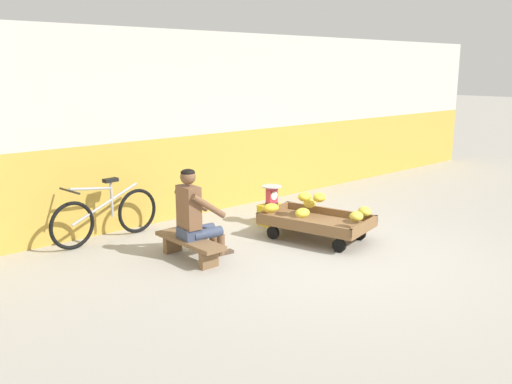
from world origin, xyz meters
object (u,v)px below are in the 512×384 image
object	(u,v)px
low_bench	(190,244)
plastic_crate	(272,214)
banana_cart	(316,223)
vendor_seated	(195,214)
weighing_scale	(272,195)
bicycle_near_left	(106,216)
shopping_bag	(299,218)

from	to	relation	value
low_bench	plastic_crate	xyz separation A→B (m)	(1.85, 0.48, -0.05)
banana_cart	low_bench	distance (m)	1.84
vendor_seated	weighing_scale	world-z (taller)	vendor_seated
plastic_crate	weighing_scale	xyz separation A→B (m)	(0.00, -0.00, 0.30)
banana_cart	low_bench	world-z (taller)	banana_cart
vendor_seated	weighing_scale	xyz separation A→B (m)	(1.76, 0.48, -0.11)
banana_cart	vendor_seated	distance (m)	1.78
vendor_seated	plastic_crate	distance (m)	1.88
banana_cart	weighing_scale	world-z (taller)	weighing_scale
vendor_seated	plastic_crate	world-z (taller)	vendor_seated
vendor_seated	bicycle_near_left	distance (m)	1.50
plastic_crate	weighing_scale	distance (m)	0.30
banana_cart	bicycle_near_left	xyz separation A→B (m)	(-2.17, 1.89, 0.11)
plastic_crate	shopping_bag	xyz separation A→B (m)	(0.26, -0.33, -0.03)
plastic_crate	bicycle_near_left	bearing A→B (deg)	157.66
banana_cart	plastic_crate	bearing A→B (deg)	85.47
low_bench	weighing_scale	xyz separation A→B (m)	(1.85, 0.48, 0.25)
low_bench	vendor_seated	xyz separation A→B (m)	(0.09, -0.01, 0.37)
banana_cart	low_bench	size ratio (longest dim) A/B	1.45
vendor_seated	plastic_crate	xyz separation A→B (m)	(1.76, 0.49, -0.42)
low_bench	weighing_scale	distance (m)	1.93
banana_cart	shopping_bag	xyz separation A→B (m)	(0.34, 0.64, -0.12)
low_bench	shopping_bag	bearing A→B (deg)	3.96
bicycle_near_left	shopping_bag	world-z (taller)	bicycle_near_left
vendor_seated	weighing_scale	size ratio (longest dim) A/B	3.80
low_bench	shopping_bag	world-z (taller)	low_bench
banana_cart	shopping_bag	world-z (taller)	banana_cart
banana_cart	plastic_crate	distance (m)	0.98
weighing_scale	low_bench	bearing A→B (deg)	-165.54
plastic_crate	banana_cart	bearing A→B (deg)	-94.53
bicycle_near_left	plastic_crate	bearing A→B (deg)	-22.34
banana_cart	low_bench	bearing A→B (deg)	164.44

